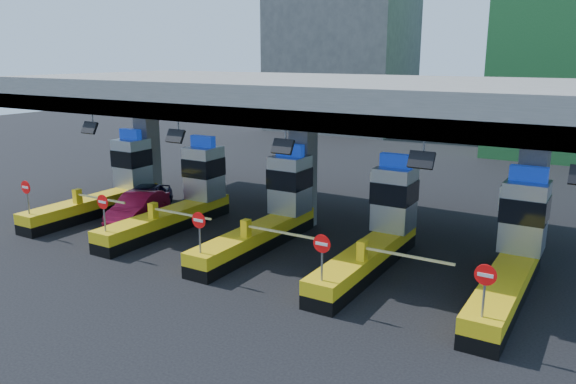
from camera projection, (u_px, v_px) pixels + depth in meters
The scene contains 10 objects.
ground at pixel (269, 243), 24.57m from camera, with size 120.00×120.00×0.00m, color black.
toll_canopy at pixel (302, 98), 25.50m from camera, with size 28.00×12.09×7.00m.
toll_lane_far_left at pixel (112, 185), 29.46m from camera, with size 4.43×8.00×4.16m.
toll_lane_left at pixel (185, 197), 26.97m from camera, with size 4.43×8.00×4.16m.
toll_lane_center at pixel (272, 211), 24.47m from camera, with size 4.43×8.00×4.16m.
toll_lane_right at pixel (380, 229), 21.97m from camera, with size 4.43×8.00×4.16m.
toll_lane_far_right at pixel (515, 252), 19.48m from camera, with size 4.43×8.00×4.16m.
bg_building_concrete at pixel (342, 45), 59.38m from camera, with size 14.00×10.00×18.00m, color #4C4C49.
van at pixel (143, 200), 28.71m from camera, with size 1.84×4.57×1.56m, color black.
red_car at pixel (138, 207), 27.68m from camera, with size 1.51×4.32×1.42m, color maroon.
Camera 1 is at (12.71, -19.57, 8.07)m, focal length 35.00 mm.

